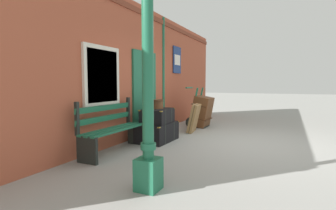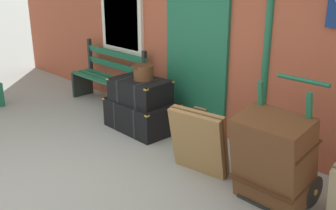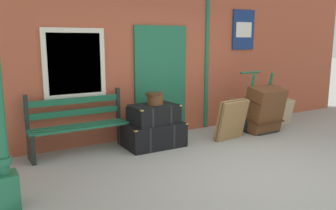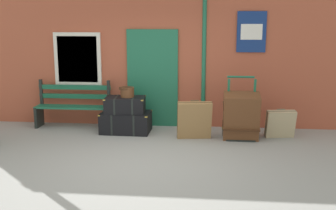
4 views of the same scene
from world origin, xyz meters
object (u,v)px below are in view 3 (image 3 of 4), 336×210
platform_bench (79,126)px  steamer_trunk_middle (154,114)px  suitcase_slate (232,120)px  suitcase_brown (282,113)px  steamer_trunk_base (154,134)px  porters_trolley (257,118)px  round_hatbox (155,98)px  large_brown_trunk (264,109)px

platform_bench → steamer_trunk_middle: 1.27m
suitcase_slate → suitcase_brown: (1.69, 0.27, -0.10)m
platform_bench → steamer_trunk_base: platform_bench is taller
platform_bench → porters_trolley: 3.59m
platform_bench → round_hatbox: 1.36m
large_brown_trunk → round_hatbox: bearing=171.6°
large_brown_trunk → steamer_trunk_base: bearing=172.1°
steamer_trunk_base → steamer_trunk_middle: 0.37m
large_brown_trunk → steamer_trunk_middle: bearing=172.4°
suitcase_slate → porters_trolley: bearing=14.6°
platform_bench → suitcase_slate: platform_bench is taller
steamer_trunk_middle → porters_trolley: porters_trolley is taller
steamer_trunk_base → steamer_trunk_middle: size_ratio=1.22×
suitcase_slate → steamer_trunk_middle: bearing=165.6°
steamer_trunk_middle → suitcase_slate: size_ratio=1.08×
steamer_trunk_middle → suitcase_slate: (1.44, -0.37, -0.20)m
steamer_trunk_base → suitcase_slate: size_ratio=1.31×
round_hatbox → large_brown_trunk: bearing=-8.4°
suitcase_slate → suitcase_brown: size_ratio=1.30×
platform_bench → porters_trolley: (3.56, -0.48, -0.17)m
platform_bench → round_hatbox: (1.26, -0.31, 0.41)m
steamer_trunk_base → large_brown_trunk: 2.37m
platform_bench → round_hatbox: platform_bench is taller
porters_trolley → suitcase_slate: size_ratio=1.54×
platform_bench → suitcase_brown: 4.37m
suitcase_brown → steamer_trunk_base: bearing=177.9°
porters_trolley → large_brown_trunk: bearing=-90.0°
platform_bench → steamer_trunk_base: bearing=-14.9°
steamer_trunk_middle → round_hatbox: 0.28m
steamer_trunk_middle → large_brown_trunk: (2.34, -0.31, -0.11)m
porters_trolley → suitcase_brown: porters_trolley is taller
steamer_trunk_base → suitcase_brown: (3.12, -0.12, 0.07)m
platform_bench → suitcase_brown: bearing=-5.8°
platform_bench → large_brown_trunk: (3.56, -0.65, 0.03)m
porters_trolley → suitcase_slate: porters_trolley is taller
round_hatbox → large_brown_trunk: 2.35m
porters_trolley → steamer_trunk_middle: bearing=176.6°
steamer_trunk_base → porters_trolley: (2.33, -0.15, 0.06)m
suitcase_brown → platform_bench: bearing=174.2°
suitcase_brown → suitcase_slate: bearing=-171.0°
round_hatbox → suitcase_brown: round_hatbox is taller
porters_trolley → large_brown_trunk: size_ratio=1.27×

